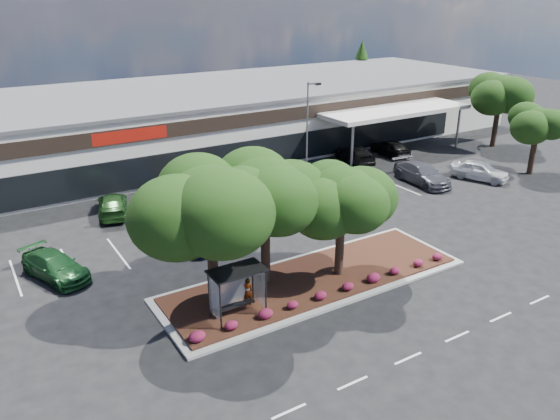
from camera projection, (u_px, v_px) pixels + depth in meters
ground at (388, 303)px, 28.99m from camera, size 160.00×160.00×0.00m
retail_store at (161, 123)px, 54.63m from camera, size 80.40×25.20×6.25m
landscape_island at (314, 280)px, 31.13m from camera, size 18.00×6.00×0.26m
lane_markings at (283, 235)px, 37.15m from camera, size 33.12×20.06×0.01m
shrub_row at (337, 290)px, 29.33m from camera, size 17.00×0.80×0.50m
bus_shelter at (236, 278)px, 26.81m from camera, size 2.75×1.55×2.59m
island_tree_west at (211, 234)px, 27.08m from camera, size 7.20×7.20×7.89m
island_tree_mid at (265, 220)px, 29.44m from camera, size 6.60×6.60×7.32m
island_tree_east at (341, 221)px, 30.36m from camera, size 5.80×5.80×6.50m
tree_east_near at (535, 139)px, 48.31m from camera, size 5.60×5.60×6.51m
tree_east_far at (498, 111)px, 56.85m from camera, size 6.40×6.40×7.62m
conifer_north_east at (361, 72)px, 78.59m from camera, size 3.96×3.96×9.00m
person_waiting at (247, 291)px, 28.12m from camera, size 0.64×0.49×1.56m
light_pole at (308, 144)px, 44.27m from camera, size 1.40×0.82×8.84m
car_0 at (55, 266)px, 31.36m from camera, size 3.64×5.38×1.45m
car_1 at (182, 238)px, 35.09m from camera, size 3.67×5.11×1.37m
car_2 at (169, 220)px, 37.41m from camera, size 2.58×5.18×1.63m
car_3 at (201, 223)px, 37.06m from camera, size 1.75×4.81×1.57m
car_4 at (287, 196)px, 41.90m from camera, size 1.97×4.89×1.58m
car_5 at (300, 193)px, 42.63m from camera, size 2.94×5.55×1.49m
car_6 at (365, 199)px, 41.41m from camera, size 4.12×5.75×1.55m
car_7 at (422, 174)px, 46.78m from camera, size 2.82×6.03×1.70m
car_8 at (480, 170)px, 47.70m from camera, size 3.68×5.27×1.67m
car_9 at (113, 205)px, 40.30m from camera, size 3.34×5.53×1.50m
car_10 at (163, 195)px, 42.50m from camera, size 2.63×5.00×1.34m
car_11 at (190, 187)px, 43.60m from camera, size 2.91×6.22×1.72m
car_12 at (226, 182)px, 44.97m from camera, size 3.56×6.04×1.58m
car_13 at (295, 175)px, 46.79m from camera, size 4.44×6.21×1.57m
car_14 at (291, 172)px, 47.77m from camera, size 3.02×5.10×1.33m
car_16 at (355, 154)px, 52.44m from camera, size 3.50×5.97×1.62m
car_17 at (390, 147)px, 54.81m from camera, size 2.22×4.85×1.61m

